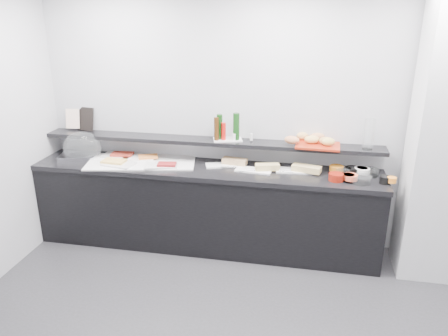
% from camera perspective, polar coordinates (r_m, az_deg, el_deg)
% --- Properties ---
extents(back_wall, '(5.00, 0.02, 2.70)m').
position_cam_1_polar(back_wall, '(4.56, 6.93, 6.09)').
color(back_wall, '#ADAFB4').
rests_on(back_wall, ground).
extents(column, '(0.50, 0.50, 2.70)m').
position_cam_1_polar(column, '(4.38, 26.53, 3.50)').
color(column, silver).
rests_on(column, ground).
extents(buffet_cabinet, '(3.60, 0.60, 0.85)m').
position_cam_1_polar(buffet_cabinet, '(4.70, -2.42, -5.37)').
color(buffet_cabinet, black).
rests_on(buffet_cabinet, ground).
extents(counter_top, '(3.62, 0.62, 0.05)m').
position_cam_1_polar(counter_top, '(4.52, -2.50, -0.21)').
color(counter_top, black).
rests_on(counter_top, buffet_cabinet).
extents(wall_shelf, '(3.60, 0.25, 0.04)m').
position_cam_1_polar(wall_shelf, '(4.60, -2.04, 3.51)').
color(wall_shelf, black).
rests_on(wall_shelf, back_wall).
extents(cloche_base, '(0.44, 0.34, 0.04)m').
position_cam_1_polar(cloche_base, '(5.06, -18.46, 1.50)').
color(cloche_base, silver).
rests_on(cloche_base, counter_top).
extents(cloche_dome, '(0.47, 0.38, 0.34)m').
position_cam_1_polar(cloche_dome, '(5.00, -18.00, 2.63)').
color(cloche_dome, silver).
rests_on(cloche_dome, cloche_base).
extents(linen_runner, '(1.21, 0.75, 0.01)m').
position_cam_1_polar(linen_runner, '(4.73, -10.71, 0.82)').
color(linen_runner, silver).
rests_on(linen_runner, counter_top).
extents(platter_meat_a, '(0.34, 0.24, 0.01)m').
position_cam_1_polar(platter_meat_a, '(4.95, -13.70, 1.61)').
color(platter_meat_a, silver).
rests_on(platter_meat_a, linen_runner).
extents(food_meat_a, '(0.25, 0.17, 0.02)m').
position_cam_1_polar(food_meat_a, '(4.92, -13.16, 1.78)').
color(food_meat_a, maroon).
rests_on(food_meat_a, platter_meat_a).
extents(platter_salmon, '(0.38, 0.30, 0.01)m').
position_cam_1_polar(platter_salmon, '(4.82, -11.07, 1.35)').
color(platter_salmon, white).
rests_on(platter_salmon, linen_runner).
extents(food_salmon, '(0.24, 0.20, 0.02)m').
position_cam_1_polar(food_salmon, '(4.78, -9.88, 1.47)').
color(food_salmon, orange).
rests_on(food_salmon, platter_salmon).
extents(platter_cheese, '(0.35, 0.26, 0.01)m').
position_cam_1_polar(platter_cheese, '(4.67, -13.55, 0.51)').
color(platter_cheese, silver).
rests_on(platter_cheese, linen_runner).
extents(food_cheese, '(0.25, 0.17, 0.02)m').
position_cam_1_polar(food_cheese, '(4.71, -14.19, 0.88)').
color(food_cheese, '#E9BD5A').
rests_on(food_cheese, platter_cheese).
extents(platter_meat_b, '(0.37, 0.30, 0.01)m').
position_cam_1_polar(platter_meat_b, '(4.55, -8.22, 0.37)').
color(platter_meat_b, white).
rests_on(platter_meat_b, linen_runner).
extents(food_meat_b, '(0.20, 0.15, 0.02)m').
position_cam_1_polar(food_meat_b, '(4.51, -7.47, 0.49)').
color(food_meat_b, maroon).
rests_on(food_meat_b, platter_meat_b).
extents(sandwich_plate_left, '(0.38, 0.26, 0.01)m').
position_cam_1_polar(sandwich_plate_left, '(4.55, -0.15, 0.39)').
color(sandwich_plate_left, white).
rests_on(sandwich_plate_left, counter_top).
extents(sandwich_food_left, '(0.27, 0.14, 0.06)m').
position_cam_1_polar(sandwich_food_left, '(4.55, 1.40, 0.90)').
color(sandwich_food_left, tan).
rests_on(sandwich_food_left, sandwich_plate_left).
extents(tongs_left, '(0.16, 0.03, 0.01)m').
position_cam_1_polar(tongs_left, '(4.47, 0.63, 0.16)').
color(tongs_left, silver).
rests_on(tongs_left, sandwich_plate_left).
extents(sandwich_plate_mid, '(0.38, 0.19, 0.01)m').
position_cam_1_polar(sandwich_plate_mid, '(4.42, 3.89, -0.29)').
color(sandwich_plate_mid, white).
rests_on(sandwich_plate_mid, counter_top).
extents(sandwich_food_mid, '(0.26, 0.15, 0.06)m').
position_cam_1_polar(sandwich_food_mid, '(4.41, 5.69, 0.14)').
color(sandwich_food_mid, tan).
rests_on(sandwich_food_mid, sandwich_plate_mid).
extents(tongs_mid, '(0.16, 0.05, 0.01)m').
position_cam_1_polar(tongs_mid, '(4.37, 3.02, -0.34)').
color(tongs_mid, '#AAACB0').
rests_on(tongs_mid, sandwich_plate_mid).
extents(sandwich_plate_right, '(0.41, 0.20, 0.01)m').
position_cam_1_polar(sandwich_plate_right, '(4.46, 9.38, -0.33)').
color(sandwich_plate_right, white).
rests_on(sandwich_plate_right, counter_top).
extents(sandwich_food_right, '(0.30, 0.17, 0.06)m').
position_cam_1_polar(sandwich_food_right, '(4.42, 10.73, -0.07)').
color(sandwich_food_right, tan).
rests_on(sandwich_food_right, sandwich_plate_right).
extents(tongs_right, '(0.16, 0.03, 0.01)m').
position_cam_1_polar(tongs_right, '(4.39, 7.93, -0.43)').
color(tongs_right, '#B2B3B9').
rests_on(tongs_right, sandwich_plate_right).
extents(bowl_glass_fruit, '(0.16, 0.16, 0.07)m').
position_cam_1_polar(bowl_glass_fruit, '(4.46, 15.28, -0.40)').
color(bowl_glass_fruit, white).
rests_on(bowl_glass_fruit, counter_top).
extents(fill_glass_fruit, '(0.15, 0.15, 0.05)m').
position_cam_1_polar(fill_glass_fruit, '(4.49, 14.48, -0.04)').
color(fill_glass_fruit, orange).
rests_on(fill_glass_fruit, bowl_glass_fruit).
extents(bowl_black_jam, '(0.18, 0.18, 0.07)m').
position_cam_1_polar(bowl_black_jam, '(4.49, 16.38, -0.35)').
color(bowl_black_jam, black).
rests_on(bowl_black_jam, counter_top).
extents(fill_black_jam, '(0.12, 0.12, 0.05)m').
position_cam_1_polar(fill_black_jam, '(4.50, 17.58, -0.27)').
color(fill_black_jam, '#54100C').
rests_on(fill_black_jam, bowl_black_jam).
extents(bowl_glass_cream, '(0.21, 0.21, 0.07)m').
position_cam_1_polar(bowl_glass_cream, '(4.51, 18.53, -0.53)').
color(bowl_glass_cream, silver).
rests_on(bowl_glass_cream, counter_top).
extents(fill_glass_cream, '(0.16, 0.16, 0.05)m').
position_cam_1_polar(fill_glass_cream, '(4.49, 17.59, -0.32)').
color(fill_glass_cream, white).
rests_on(fill_glass_cream, bowl_glass_cream).
extents(bowl_red_jam, '(0.15, 0.15, 0.07)m').
position_cam_1_polar(bowl_red_jam, '(4.29, 14.45, -1.15)').
color(bowl_red_jam, maroon).
rests_on(bowl_red_jam, counter_top).
extents(fill_red_jam, '(0.14, 0.14, 0.05)m').
position_cam_1_polar(fill_red_jam, '(4.29, 15.97, -1.13)').
color(fill_red_jam, '#5D190D').
rests_on(fill_red_jam, bowl_red_jam).
extents(bowl_glass_salmon, '(0.19, 0.19, 0.07)m').
position_cam_1_polar(bowl_glass_salmon, '(4.29, 17.48, -1.44)').
color(bowl_glass_salmon, white).
rests_on(bowl_glass_salmon, counter_top).
extents(fill_glass_salmon, '(0.17, 0.17, 0.05)m').
position_cam_1_polar(fill_glass_salmon, '(4.29, 16.19, -1.14)').
color(fill_glass_salmon, '#EC5C39').
rests_on(fill_glass_salmon, bowl_glass_salmon).
extents(bowl_black_fruit, '(0.12, 0.12, 0.07)m').
position_cam_1_polar(bowl_black_fruit, '(4.36, 20.28, -1.46)').
color(bowl_black_fruit, black).
rests_on(bowl_black_fruit, counter_top).
extents(fill_black_fruit, '(0.10, 0.10, 0.05)m').
position_cam_1_polar(fill_black_fruit, '(4.34, 21.06, -1.45)').
color(fill_black_fruit, orange).
rests_on(fill_black_fruit, bowl_black_fruit).
extents(framed_print, '(0.21, 0.11, 0.26)m').
position_cam_1_polar(framed_print, '(5.16, -17.62, 6.13)').
color(framed_print, black).
rests_on(framed_print, wall_shelf).
extents(print_art, '(0.16, 0.07, 0.22)m').
position_cam_1_polar(print_art, '(5.22, -19.17, 6.11)').
color(print_art, beige).
rests_on(print_art, framed_print).
extents(condiment_tray, '(0.33, 0.26, 0.01)m').
position_cam_1_polar(condiment_tray, '(4.57, 0.47, 3.74)').
color(condiment_tray, white).
rests_on(condiment_tray, wall_shelf).
extents(bottle_green_a, '(0.08, 0.08, 0.26)m').
position_cam_1_polar(bottle_green_a, '(4.54, -0.58, 5.43)').
color(bottle_green_a, '#123C10').
rests_on(bottle_green_a, condiment_tray).
extents(bottle_brown, '(0.05, 0.05, 0.24)m').
position_cam_1_polar(bottle_brown, '(4.49, -1.00, 5.13)').
color(bottle_brown, '#3E220B').
rests_on(bottle_brown, condiment_tray).
extents(bottle_green_b, '(0.09, 0.09, 0.28)m').
position_cam_1_polar(bottle_green_b, '(4.51, 1.61, 5.43)').
color(bottle_green_b, '#103B10').
rests_on(bottle_green_b, condiment_tray).
extents(bottle_hot, '(0.06, 0.06, 0.18)m').
position_cam_1_polar(bottle_hot, '(4.52, -0.05, 4.82)').
color(bottle_hot, red).
rests_on(bottle_hot, condiment_tray).
extents(shaker_salt, '(0.04, 0.04, 0.07)m').
position_cam_1_polar(shaker_salt, '(4.51, 1.34, 4.06)').
color(shaker_salt, white).
rests_on(shaker_salt, condiment_tray).
extents(shaker_pepper, '(0.04, 0.04, 0.07)m').
position_cam_1_polar(shaker_pepper, '(4.52, 3.60, 4.05)').
color(shaker_pepper, silver).
rests_on(shaker_pepper, condiment_tray).
extents(bread_tray, '(0.44, 0.32, 0.02)m').
position_cam_1_polar(bread_tray, '(4.45, 12.15, 2.90)').
color(bread_tray, '#9C2610').
rests_on(bread_tray, wall_shelf).
extents(bread_roll_nw, '(0.13, 0.09, 0.08)m').
position_cam_1_polar(bread_roll_nw, '(4.57, 10.20, 4.13)').
color(bread_roll_nw, tan).
rests_on(bread_roll_nw, bread_tray).
extents(bread_roll_n, '(0.17, 0.13, 0.08)m').
position_cam_1_polar(bread_roll_n, '(4.57, 12.08, 4.01)').
color(bread_roll_n, '#C57C4B').
rests_on(bread_roll_n, bread_tray).
extents(bread_roll_sw, '(0.17, 0.13, 0.08)m').
position_cam_1_polar(bread_roll_sw, '(4.41, 8.86, 3.64)').
color(bread_roll_sw, '#BD7448').
rests_on(bread_roll_sw, bread_tray).
extents(bread_roll_s, '(0.15, 0.12, 0.08)m').
position_cam_1_polar(bread_roll_s, '(4.42, 13.48, 3.35)').
color(bread_roll_s, gold).
rests_on(bread_roll_s, bread_tray).
extents(bread_roll_se, '(0.17, 0.14, 0.08)m').
position_cam_1_polar(bread_roll_se, '(4.44, 13.24, 3.45)').
color(bread_roll_se, '#BA8A47').
rests_on(bread_roll_se, bread_tray).
extents(bread_roll_mide, '(0.16, 0.12, 0.08)m').
position_cam_1_polar(bread_roll_mide, '(4.46, 11.40, 3.67)').
color(bread_roll_mide, '#D7A652').
rests_on(bread_roll_mide, bread_tray).
extents(carafe, '(0.11, 0.11, 0.30)m').
position_cam_1_polar(carafe, '(4.45, 18.38, 4.20)').
color(carafe, silver).
rests_on(carafe, wall_shelf).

